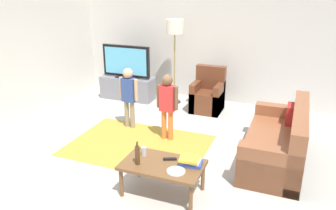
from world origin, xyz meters
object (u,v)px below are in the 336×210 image
couch (281,144)px  floor_lamp (175,31)px  coffee_table (163,167)px  plate (176,171)px  child_near_tv (129,92)px  bottle (137,155)px  soda_can (144,151)px  tv_stand (128,88)px  child_center (167,101)px  armchair (208,96)px  book_stack (190,161)px  tv_remote (170,159)px  tv (126,62)px

couch → floor_lamp: (-2.35, 1.86, 1.25)m
coffee_table → plate: 0.26m
child_near_tv → bottle: size_ratio=3.68×
floor_lamp → soda_can: floor_lamp is taller
child_near_tv → plate: (1.55, -1.79, -0.24)m
floor_lamp → couch: bearing=-38.4°
coffee_table → plate: (0.22, -0.12, 0.06)m
tv_stand → child_near_tv: child_near_tv is taller
soda_can → bottle: bearing=-84.8°
tv_stand → child_center: 2.31m
coffee_table → armchair: bearing=94.6°
child_near_tv → book_stack: child_near_tv is taller
coffee_table → book_stack: (0.33, 0.10, 0.10)m
child_near_tv → plate: 2.38m
tv_remote → bottle: bearing=-167.9°
floor_lamp → soda_can: (0.75, -3.12, -1.06)m
armchair → bottle: size_ratio=3.00×
child_near_tv → armchair: bearing=51.3°
book_stack → child_center: bearing=121.8°
tv → armchair: (1.87, -0.02, -0.55)m
couch → child_center: 1.86m
bottle → tv_remote: 0.42m
armchair → tv_remote: size_ratio=5.29×
book_stack → child_near_tv: bearing=136.6°
couch → book_stack: (-0.98, -1.26, 0.18)m
child_center → plate: (0.74, -1.58, -0.25)m
child_near_tv → tv_stand: bearing=119.2°
soda_can → plate: 0.57m
tv_stand → soda_can: soda_can is taller
couch → child_near_tv: bearing=173.2°
coffee_table → bottle: bottle is taller
bottle → floor_lamp: bearing=103.0°
tv_remote → soda_can: bearing=159.3°
tv_stand → plate: size_ratio=5.45×
armchair → plate: size_ratio=4.09×
book_stack → bottle: 0.65m
book_stack → tv_remote: 0.28m
child_center → tv_stand: bearing=134.8°
tv → child_near_tv: bearing=-60.5°
tv_remote → book_stack: bearing=-28.7°
tv_stand → tv: bearing=-90.0°
child_center → book_stack: child_center is taller
couch → bottle: size_ratio=6.00×
floor_lamp → soda_can: 3.38m
book_stack → couch: bearing=52.1°
tv → armchair: tv is taller
book_stack → tv_remote: size_ratio=1.69×
soda_can → plate: size_ratio=0.55×
child_center → book_stack: bearing=-58.2°
floor_lamp → plate: size_ratio=8.09×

